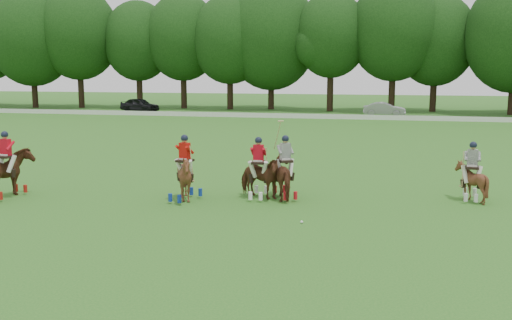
% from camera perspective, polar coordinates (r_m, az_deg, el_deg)
% --- Properties ---
extents(ground, '(180.00, 180.00, 0.00)m').
position_cam_1_polar(ground, '(17.36, -6.96, -6.59)').
color(ground, '#23641C').
rests_on(ground, ground).
extents(tree_line, '(117.98, 14.32, 14.75)m').
position_cam_1_polar(tree_line, '(64.11, 7.81, 12.22)').
color(tree_line, black).
rests_on(tree_line, ground).
extents(boundary_rail, '(120.00, 0.10, 0.44)m').
position_cam_1_polar(boundary_rail, '(54.22, 6.47, 4.36)').
color(boundary_rail, white).
rests_on(boundary_rail, ground).
extents(car_left, '(4.73, 2.81, 1.51)m').
position_cam_1_polar(car_left, '(63.85, -11.55, 5.43)').
color(car_left, black).
rests_on(car_left, ground).
extents(car_mid, '(4.19, 1.64, 1.36)m').
position_cam_1_polar(car_mid, '(58.38, 12.73, 4.98)').
color(car_mid, gray).
rests_on(car_mid, ground).
extents(polo_red_a, '(1.32, 2.16, 2.45)m').
position_cam_1_polar(polo_red_a, '(22.67, -23.62, -1.24)').
color(polo_red_a, '#4C2614').
rests_on(polo_red_a, ground).
extents(polo_red_b, '(1.57, 1.35, 2.26)m').
position_cam_1_polar(polo_red_b, '(20.65, 0.24, -1.70)').
color(polo_red_b, '#4C2614').
rests_on(polo_red_b, ground).
extents(polo_red_c, '(1.76, 1.87, 2.38)m').
position_cam_1_polar(polo_red_c, '(20.42, -7.09, -1.71)').
color(polo_red_c, '#4C2614').
rests_on(polo_red_c, ground).
extents(polo_stripe_a, '(1.67, 2.08, 2.85)m').
position_cam_1_polar(polo_stripe_a, '(20.70, 2.92, -1.59)').
color(polo_stripe_a, '#4C2614').
rests_on(polo_stripe_a, ground).
extents(polo_stripe_b, '(1.25, 1.38, 2.13)m').
position_cam_1_polar(polo_stripe_b, '(21.72, 20.72, -1.90)').
color(polo_stripe_b, '#4C2614').
rests_on(polo_stripe_b, ground).
extents(polo_ball, '(0.09, 0.09, 0.09)m').
position_cam_1_polar(polo_ball, '(17.58, 4.59, -6.19)').
color(polo_ball, white).
rests_on(polo_ball, ground).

